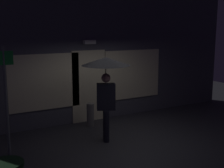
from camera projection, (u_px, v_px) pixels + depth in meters
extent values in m
plane|color=#2D2D33|center=(126.00, 143.00, 7.71)|extent=(18.00, 18.00, 0.00)
cube|color=#4C4C56|center=(86.00, 56.00, 9.36)|extent=(10.82, 0.30, 4.04)
cube|color=beige|center=(89.00, 86.00, 9.38)|extent=(1.10, 0.04, 2.20)
cube|color=beige|center=(45.00, 82.00, 8.67)|extent=(2.08, 0.04, 1.60)
cube|color=beige|center=(133.00, 74.00, 10.11)|extent=(2.08, 0.04, 1.60)
cube|color=white|center=(89.00, 42.00, 9.06)|extent=(0.36, 0.16, 0.12)
cylinder|color=black|center=(106.00, 126.00, 7.73)|extent=(0.15, 0.15, 0.83)
cylinder|color=black|center=(106.00, 124.00, 7.93)|extent=(0.15, 0.15, 0.83)
cube|color=black|center=(106.00, 97.00, 7.69)|extent=(0.52, 0.41, 0.67)
cube|color=silver|center=(110.00, 97.00, 7.62)|extent=(0.14, 0.08, 0.53)
cube|color=#B28C19|center=(110.00, 98.00, 7.62)|extent=(0.06, 0.04, 0.43)
sphere|color=tan|center=(106.00, 78.00, 7.61)|extent=(0.23, 0.23, 0.23)
cylinder|color=slate|center=(106.00, 76.00, 7.60)|extent=(0.02, 0.02, 0.96)
cone|color=black|center=(106.00, 61.00, 7.53)|extent=(1.21, 1.21, 0.21)
cylinder|color=#595B60|center=(6.00, 103.00, 6.73)|extent=(0.07, 0.07, 2.48)
cube|color=#198C33|center=(4.00, 58.00, 6.53)|extent=(0.40, 0.02, 0.30)
cylinder|color=slate|center=(90.00, 115.00, 8.96)|extent=(0.21, 0.21, 0.69)
cylinder|color=black|center=(6.00, 164.00, 4.68)|extent=(0.55, 0.55, 0.06)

